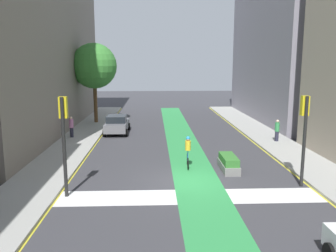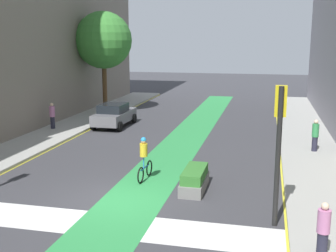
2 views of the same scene
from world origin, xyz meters
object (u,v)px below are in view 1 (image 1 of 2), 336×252
traffic_signal_near_right (304,124)px  cyclist_in_lane (188,151)px  pedestrian_sidewalk_left_a (71,127)px  traffic_signal_near_left (64,128)px  median_planter (229,163)px  street_tree_near (94,66)px  car_grey_left_far (117,124)px  pedestrian_sidewalk_right_a (277,130)px

traffic_signal_near_right → cyclist_in_lane: bearing=148.5°
pedestrian_sidewalk_left_a → traffic_signal_near_right: bearing=-39.4°
pedestrian_sidewalk_left_a → cyclist_in_lane: bearing=-43.6°
cyclist_in_lane → pedestrian_sidewalk_left_a: cyclist_in_lane is taller
traffic_signal_near_left → median_planter: 9.28m
pedestrian_sidewalk_left_a → street_tree_near: bearing=84.0°
traffic_signal_near_left → pedestrian_sidewalk_left_a: size_ratio=2.70×
car_grey_left_far → median_planter: (7.36, -10.98, -0.40)m
car_grey_left_far → street_tree_near: (-2.61, 5.05, 4.89)m
traffic_signal_near_left → cyclist_in_lane: 7.54m
traffic_signal_near_right → car_grey_left_far: (-10.40, 13.53, -2.30)m
cyclist_in_lane → median_planter: bearing=-16.8°
car_grey_left_far → pedestrian_sidewalk_right_a: size_ratio=2.57×
traffic_signal_near_right → pedestrian_sidewalk_right_a: traffic_signal_near_right is taller
traffic_signal_near_right → median_planter: size_ratio=1.94×
pedestrian_sidewalk_right_a → pedestrian_sidewalk_left_a: (-15.84, 2.09, 0.02)m
traffic_signal_near_left → traffic_signal_near_right: bearing=4.5°
cyclist_in_lane → pedestrian_sidewalk_left_a: (-8.50, 8.10, 0.03)m
cyclist_in_lane → pedestrian_sidewalk_right_a: (7.34, 6.00, 0.01)m
car_grey_left_far → street_tree_near: bearing=117.3°
car_grey_left_far → pedestrian_sidewalk_left_a: pedestrian_sidewalk_left_a is taller
pedestrian_sidewalk_left_a → median_planter: pedestrian_sidewalk_left_a is taller
car_grey_left_far → pedestrian_sidewalk_right_a: pedestrian_sidewalk_right_a is taller
median_planter → car_grey_left_far: bearing=123.9°
traffic_signal_near_right → pedestrian_sidewalk_left_a: (-13.77, 11.33, -2.10)m
pedestrian_sidewalk_left_a → car_grey_left_far: bearing=33.2°
car_grey_left_far → pedestrian_sidewalk_right_a: bearing=-19.0°
traffic_signal_near_right → car_grey_left_far: size_ratio=1.05×
pedestrian_sidewalk_left_a → pedestrian_sidewalk_right_a: bearing=-7.5°
traffic_signal_near_right → street_tree_near: (-13.01, 18.58, 2.60)m
car_grey_left_far → median_planter: size_ratio=1.84×
pedestrian_sidewalk_left_a → median_planter: (10.74, -8.77, -0.60)m
traffic_signal_near_right → street_tree_near: bearing=125.0°
traffic_signal_near_left → pedestrian_sidewalk_left_a: bearing=101.9°
traffic_signal_near_left → median_planter: (8.17, 3.43, -2.75)m
pedestrian_sidewalk_right_a → cyclist_in_lane: bearing=-140.7°
car_grey_left_far → pedestrian_sidewalk_left_a: 4.03m
traffic_signal_near_left → pedestrian_sidewalk_right_a: bearing=37.3°
pedestrian_sidewalk_right_a → median_planter: size_ratio=0.72×
traffic_signal_near_right → car_grey_left_far: traffic_signal_near_right is taller
traffic_signal_near_right → pedestrian_sidewalk_right_a: size_ratio=2.70×
street_tree_near → traffic_signal_near_left: bearing=-84.7°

